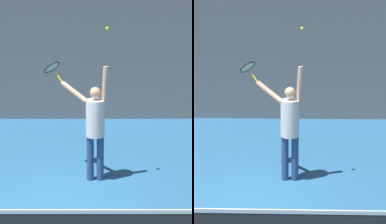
{
  "view_description": "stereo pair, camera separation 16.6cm",
  "coord_description": "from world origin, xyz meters",
  "views": [
    {
      "loc": [
        0.75,
        -5.28,
        3.37
      ],
      "look_at": [
        0.73,
        1.55,
        1.31
      ],
      "focal_mm": 65.0,
      "sensor_mm": 36.0,
      "label": 1
    },
    {
      "loc": [
        0.91,
        -5.28,
        3.37
      ],
      "look_at": [
        0.73,
        1.55,
        1.31
      ],
      "focal_mm": 65.0,
      "sensor_mm": 36.0,
      "label": 2
    }
  ],
  "objects": [
    {
      "name": "back_wall",
      "position": [
        0.0,
        5.29,
        2.5
      ],
      "size": [
        18.0,
        0.1,
        5.0
      ],
      "color": "slate",
      "rests_on": "ground_plane"
    },
    {
      "name": "tennis_player",
      "position": [
        0.73,
        1.56,
        1.08
      ],
      "size": [
        0.88,
        0.58,
        2.13
      ],
      "color": "#2D4C7F",
      "rests_on": "ground_plane"
    },
    {
      "name": "tennis_racket",
      "position": [
        -0.05,
        2.06,
        2.0
      ],
      "size": [
        0.42,
        0.41,
        0.39
      ],
      "color": "yellow"
    },
    {
      "name": "tennis_ball",
      "position": [
        0.94,
        1.51,
        2.76
      ],
      "size": [
        0.07,
        0.07,
        0.07
      ],
      "color": "#CCDB2D"
    }
  ]
}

